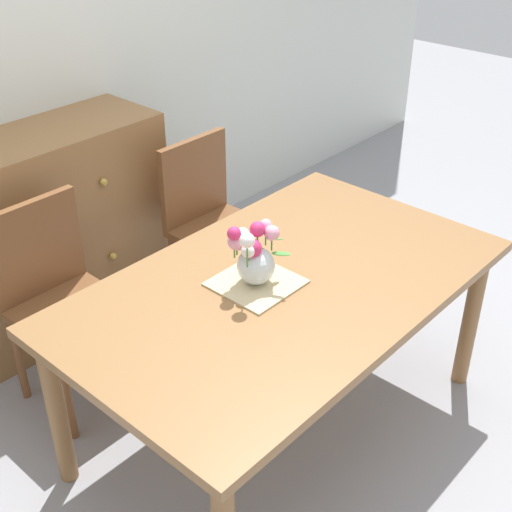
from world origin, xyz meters
name	(u,v)px	position (x,y,z in m)	size (l,w,h in m)	color
ground_plane	(280,423)	(0.00, 0.00, 0.00)	(12.00, 12.00, 0.00)	#939399
back_wall	(17,27)	(0.00, 1.60, 1.40)	(7.00, 0.10, 2.80)	silver
dining_table	(283,299)	(0.00, 0.00, 0.65)	(1.69, 1.02, 0.73)	olive
chair_left	(57,292)	(-0.45, 0.85, 0.52)	(0.42, 0.42, 0.90)	brown
chair_right	(211,216)	(0.45, 0.85, 0.52)	(0.42, 0.42, 0.90)	brown
dresser	(28,242)	(-0.29, 1.33, 0.50)	(1.40, 0.47, 1.00)	olive
placemat	(256,283)	(-0.08, 0.06, 0.73)	(0.29, 0.29, 0.01)	#CCB789
flower_vase	(254,256)	(-0.09, 0.07, 0.85)	(0.24, 0.22, 0.25)	silver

